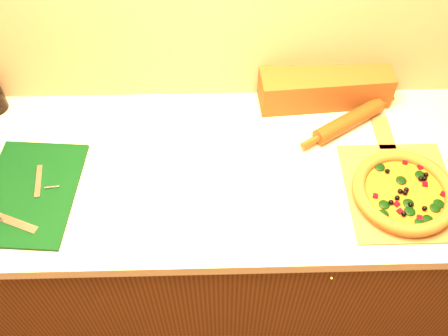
# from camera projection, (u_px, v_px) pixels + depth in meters

# --- Properties ---
(cabinet) EXTENTS (2.80, 0.65, 0.86)m
(cabinet) POSITION_uv_depth(u_px,v_px,m) (214.00, 242.00, 1.91)
(cabinet) COLOR #41210E
(cabinet) RESTS_ON ground
(countertop) EXTENTS (2.84, 0.68, 0.04)m
(countertop) POSITION_uv_depth(u_px,v_px,m) (212.00, 171.00, 1.55)
(countertop) COLOR beige
(countertop) RESTS_ON cabinet
(pizza_peel) EXTENTS (0.32, 0.48, 0.01)m
(pizza_peel) POSITION_uv_depth(u_px,v_px,m) (399.00, 187.00, 1.48)
(pizza_peel) COLOR brown
(pizza_peel) RESTS_ON countertop
(pizza) EXTENTS (0.30, 0.30, 0.04)m
(pizza) POSITION_uv_depth(u_px,v_px,m) (404.00, 192.00, 1.45)
(pizza) COLOR #AA722A
(pizza) RESTS_ON pizza_peel
(cutting_board) EXTENTS (0.30, 0.39, 0.03)m
(cutting_board) POSITION_uv_depth(u_px,v_px,m) (29.00, 193.00, 1.47)
(cutting_board) COLOR black
(cutting_board) RESTS_ON countertop
(rolling_pin) EXTENTS (0.34, 0.23, 0.05)m
(rolling_pin) POSITION_uv_depth(u_px,v_px,m) (349.00, 121.00, 1.62)
(rolling_pin) COLOR #582E0F
(rolling_pin) RESTS_ON countertop
(bread_bag) EXTENTS (0.44, 0.17, 0.12)m
(bread_bag) POSITION_uv_depth(u_px,v_px,m) (324.00, 86.00, 1.67)
(bread_bag) COLOR brown
(bread_bag) RESTS_ON countertop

